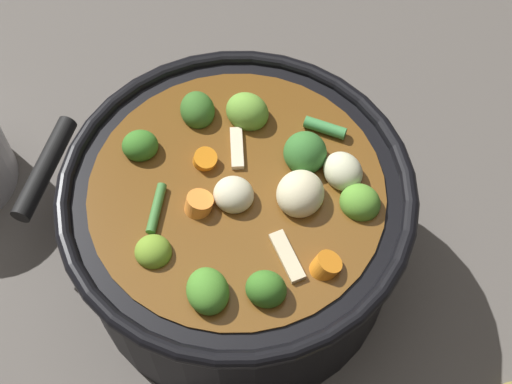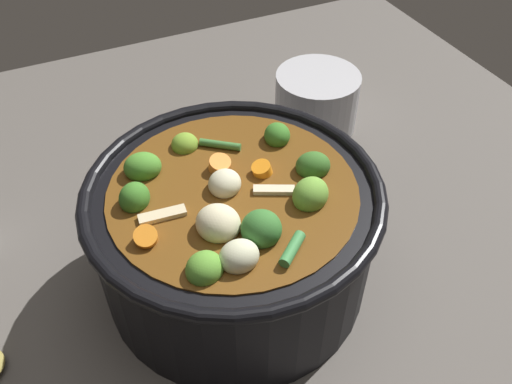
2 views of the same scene
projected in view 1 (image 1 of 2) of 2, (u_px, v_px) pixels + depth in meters
name	position (u px, v px, depth m)	size (l,w,h in m)	color
ground_plane	(240.00, 260.00, 0.69)	(1.10, 1.10, 0.00)	#514C47
cooking_pot	(239.00, 224.00, 0.63)	(0.29, 0.29, 0.15)	black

